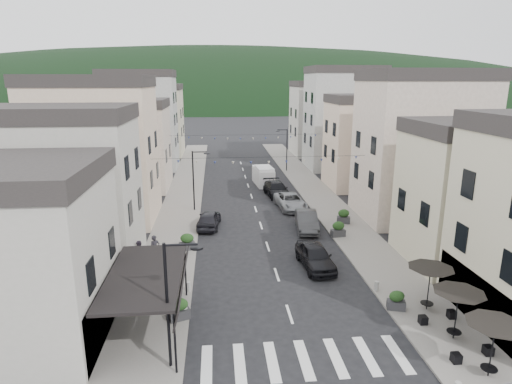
% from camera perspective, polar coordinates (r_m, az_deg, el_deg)
% --- Properties ---
extents(sidewalk_left, '(4.00, 76.00, 0.12)m').
position_cam_1_polar(sidewalk_left, '(48.69, -9.54, -0.40)').
color(sidewalk_left, slate).
rests_on(sidewalk_left, ground).
extents(sidewalk_right, '(4.00, 76.00, 0.12)m').
position_cam_1_polar(sidewalk_right, '(49.86, 7.92, 0.02)').
color(sidewalk_right, slate).
rests_on(sidewalk_right, ground).
extents(hill_backdrop, '(640.00, 360.00, 70.00)m').
position_cam_1_polar(hill_backdrop, '(315.19, -4.83, 12.34)').
color(hill_backdrop, black).
rests_on(hill_backdrop, ground).
extents(boutique_awning, '(3.77, 7.50, 3.28)m').
position_cam_1_polar(boutique_awning, '(22.30, -13.90, -10.83)').
color(boutique_awning, black).
rests_on(boutique_awning, ground).
extents(buildings_row_left, '(10.20, 54.16, 14.00)m').
position_cam_1_polar(buildings_row_left, '(54.12, -16.87, 7.22)').
color(buildings_row_left, '#A9A59B').
rests_on(buildings_row_left, ground).
extents(buildings_row_right, '(10.20, 54.16, 14.50)m').
position_cam_1_polar(buildings_row_right, '(55.04, 14.23, 7.72)').
color(buildings_row_right, beige).
rests_on(buildings_row_right, ground).
extents(cafe_terrace, '(2.50, 8.10, 2.53)m').
position_cam_1_polar(cafe_terrace, '(23.48, 25.39, -12.59)').
color(cafe_terrace, black).
rests_on(cafe_terrace, ground).
extents(streetlamp_left_near, '(1.70, 0.56, 6.00)m').
position_cam_1_polar(streetlamp_left_near, '(19.20, -10.98, -13.08)').
color(streetlamp_left_near, black).
rests_on(streetlamp_left_near, ground).
extents(streetlamp_left_far, '(1.70, 0.56, 6.00)m').
position_cam_1_polar(streetlamp_left_far, '(41.91, -8.00, 2.33)').
color(streetlamp_left_far, black).
rests_on(streetlamp_left_far, ground).
extents(streetlamp_right_far, '(1.70, 0.56, 6.00)m').
position_cam_1_polar(streetlamp_right_far, '(60.36, 3.88, 6.20)').
color(streetlamp_right_far, black).
rests_on(streetlamp_right_far, ground).
extents(bollards, '(11.66, 10.26, 0.60)m').
position_cam_1_polar(bollards, '(24.06, 4.72, -15.66)').
color(bollards, gray).
rests_on(bollards, ground).
extents(bunting_near, '(19.00, 0.28, 0.62)m').
position_cam_1_polar(bunting_near, '(37.75, 0.53, 4.14)').
color(bunting_near, black).
rests_on(bunting_near, ground).
extents(bunting_far, '(19.00, 0.28, 0.62)m').
position_cam_1_polar(bunting_far, '(53.50, -1.26, 7.26)').
color(bunting_far, black).
rests_on(bunting_far, ground).
extents(parked_car_a, '(2.32, 4.94, 1.63)m').
position_cam_1_polar(parked_car_a, '(30.05, 7.90, -8.46)').
color(parked_car_a, black).
rests_on(parked_car_a, ground).
extents(parked_car_b, '(2.22, 5.07, 1.62)m').
position_cam_1_polar(parked_car_b, '(37.20, 6.76, -3.84)').
color(parked_car_b, '#2E2F31').
rests_on(parked_car_b, ground).
extents(parked_car_c, '(3.04, 5.66, 1.51)m').
position_cam_1_polar(parked_car_c, '(43.16, 4.62, -1.24)').
color(parked_car_c, gray).
rests_on(parked_car_c, ground).
extents(parked_car_d, '(2.85, 5.70, 1.59)m').
position_cam_1_polar(parked_car_d, '(47.57, 2.79, 0.34)').
color(parked_car_d, black).
rests_on(parked_car_d, ground).
extents(parked_car_e, '(2.35, 4.73, 1.55)m').
position_cam_1_polar(parked_car_e, '(37.78, -6.30, -3.59)').
color(parked_car_e, black).
rests_on(parked_car_e, ground).
extents(delivery_van, '(2.38, 5.02, 2.33)m').
position_cam_1_polar(delivery_van, '(52.92, 0.99, 2.22)').
color(delivery_van, white).
rests_on(delivery_van, ground).
extents(pedestrian_a, '(0.83, 0.72, 1.93)m').
position_cam_1_polar(pedestrian_a, '(31.12, -13.31, -7.36)').
color(pedestrian_a, black).
rests_on(pedestrian_a, sidewalk_left).
extents(pedestrian_b, '(0.92, 0.72, 1.87)m').
position_cam_1_polar(pedestrian_b, '(30.55, -15.19, -7.98)').
color(pedestrian_b, '#28212D').
rests_on(pedestrian_b, sidewalk_left).
extents(planter_la, '(1.23, 0.94, 1.22)m').
position_cam_1_polar(planter_la, '(24.04, -10.19, -15.09)').
color(planter_la, '#28282A').
rests_on(planter_la, sidewalk_left).
extents(planter_lb, '(1.27, 0.93, 1.27)m').
position_cam_1_polar(planter_lb, '(32.89, -9.16, -6.57)').
color(planter_lb, '#303133').
rests_on(planter_lb, sidewalk_left).
extents(planter_ra, '(1.10, 0.80, 1.11)m').
position_cam_1_polar(planter_ra, '(25.82, 18.22, -13.55)').
color(planter_ra, '#2F2F31').
rests_on(planter_ra, sidewalk_right).
extents(planter_rb, '(1.20, 0.77, 1.26)m').
position_cam_1_polar(planter_rb, '(35.82, 10.90, -4.87)').
color(planter_rb, '#323134').
rests_on(planter_rb, sidewalk_right).
extents(planter_rc, '(1.27, 0.89, 1.28)m').
position_cam_1_polar(planter_rc, '(39.13, 11.59, -3.20)').
color(planter_rc, '#2D2D2F').
rests_on(planter_rc, sidewalk_right).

